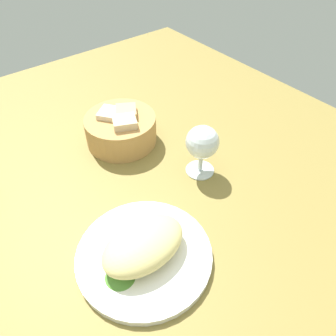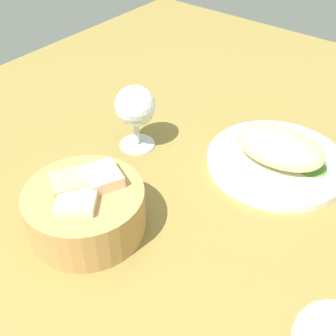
{
  "view_description": "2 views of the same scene",
  "coord_description": "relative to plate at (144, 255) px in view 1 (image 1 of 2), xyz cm",
  "views": [
    {
      "loc": [
        -17.48,
        -41.11,
        52.86
      ],
      "look_at": [
        14.76,
        -0.29,
        3.49
      ],
      "focal_mm": 35.57,
      "sensor_mm": 36.0,
      "label": 1
    },
    {
      "loc": [
        -23.75,
        46.67,
        48.82
      ],
      "look_at": [
        10.46,
        3.18,
        4.05
      ],
      "focal_mm": 47.87,
      "sensor_mm": 36.0,
      "label": 2
    }
  ],
  "objects": [
    {
      "name": "ground_plane",
      "position": [
        0.79,
        13.12,
        -1.7
      ],
      "size": [
        140.0,
        140.0,
        2.0
      ],
      "primitive_type": "cube",
      "color": "olive"
    },
    {
      "name": "plate",
      "position": [
        0.0,
        0.0,
        0.0
      ],
      "size": [
        24.22,
        24.22,
        1.4
      ],
      "primitive_type": "cylinder",
      "color": "white",
      "rests_on": "ground_plane"
    },
    {
      "name": "omelette",
      "position": [
        0.0,
        0.0,
        3.25
      ],
      "size": [
        15.95,
        10.69,
        5.09
      ],
      "primitive_type": "ellipsoid",
      "rotation": [
        0.0,
        0.0,
        0.03
      ],
      "color": "#E1CF7F",
      "rests_on": "plate"
    },
    {
      "name": "lettuce_garnish",
      "position": [
        -5.77,
        -1.25,
        1.32
      ],
      "size": [
        5.19,
        5.19,
        1.25
      ],
      "primitive_type": "cone",
      "color": "#4B842F",
      "rests_on": "plate"
    },
    {
      "name": "bread_basket",
      "position": [
        15.0,
        30.71,
        3.2
      ],
      "size": [
        17.26,
        17.26,
        8.86
      ],
      "color": "tan",
      "rests_on": "ground_plane"
    },
    {
      "name": "wine_glass_near",
      "position": [
        23.02,
        10.54,
        7.15
      ],
      "size": [
        7.24,
        7.24,
        12.02
      ],
      "color": "silver",
      "rests_on": "ground_plane"
    }
  ]
}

